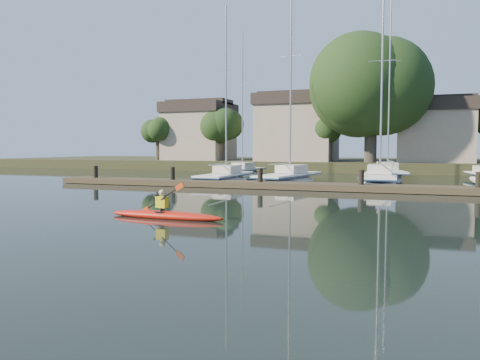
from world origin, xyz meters
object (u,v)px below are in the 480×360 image
(kayak, at_px, (165,214))
(sailboat_3, at_px, (379,188))
(sailboat_2, at_px, (289,185))
(sailboat_5, at_px, (241,177))
(dock, at_px, (309,186))
(sailboat_6, at_px, (388,180))
(sailboat_1, at_px, (225,185))

(kayak, relative_size, sailboat_3, 0.31)
(sailboat_2, distance_m, sailboat_5, 9.45)
(sailboat_3, bearing_deg, sailboat_2, 179.74)
(dock, height_order, sailboat_6, sailboat_6)
(kayak, distance_m, sailboat_5, 25.87)
(sailboat_2, bearing_deg, sailboat_1, -153.40)
(sailboat_3, distance_m, sailboat_5, 14.25)
(sailboat_2, bearing_deg, kayak, -79.77)
(sailboat_5, bearing_deg, sailboat_1, -71.74)
(sailboat_5, bearing_deg, sailboat_6, 11.21)
(sailboat_2, distance_m, sailboat_6, 10.45)
(sailboat_5, bearing_deg, sailboat_3, -23.65)
(dock, xyz_separation_m, sailboat_6, (3.98, 13.33, -0.39))
(sailboat_1, height_order, sailboat_6, sailboat_6)
(dock, distance_m, sailboat_2, 5.67)
(kayak, height_order, sailboat_1, sailboat_1)
(sailboat_2, relative_size, sailboat_6, 0.93)
(kayak, distance_m, dock, 13.09)
(sailboat_5, distance_m, sailboat_6, 12.59)
(kayak, bearing_deg, dock, 80.40)
(dock, relative_size, sailboat_3, 2.39)
(sailboat_1, relative_size, sailboat_5, 0.99)
(dock, bearing_deg, sailboat_2, 115.75)
(sailboat_3, bearing_deg, dock, -126.79)
(kayak, xyz_separation_m, sailboat_5, (-6.04, 25.15, -0.34))
(kayak, height_order, dock, kayak)
(sailboat_2, xyz_separation_m, sailboat_5, (-6.11, 7.22, 0.02))
(sailboat_1, xyz_separation_m, sailboat_3, (10.56, 1.30, -0.03))
(dock, xyz_separation_m, sailboat_2, (-2.46, 5.09, -0.39))
(sailboat_3, bearing_deg, sailboat_5, 149.14)
(sailboat_5, relative_size, sailboat_6, 0.85)
(kayak, height_order, sailboat_5, sailboat_5)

